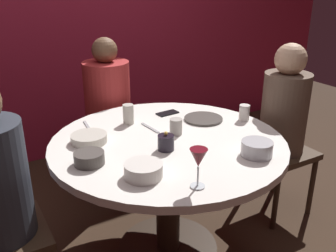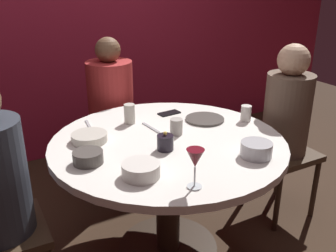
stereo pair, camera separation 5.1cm
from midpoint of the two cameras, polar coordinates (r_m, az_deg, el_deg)
The scene contains 18 objects.
ground_plane at distance 2.44m, azimuth -0.63°, elevation -18.19°, with size 8.00×8.00×0.00m, color #382619.
back_wall at distance 3.45m, azimuth -15.41°, elevation 16.69°, with size 6.00×0.10×2.60m, color maroon.
dining_table at distance 2.11m, azimuth -0.70°, elevation -6.10°, with size 1.28×1.28×0.74m.
seated_diner_back at distance 2.80m, azimuth -9.67°, elevation 3.98°, with size 0.40×0.40×1.17m.
seated_diner_right at distance 2.56m, azimuth 16.65°, elevation 1.85°, with size 0.40×0.40×1.19m.
candle_holder at distance 1.91m, azimuth -1.09°, elevation -2.52°, with size 0.08×0.08×0.10m.
wine_glass at distance 1.55m, azimuth 3.69°, elevation -5.12°, with size 0.08×0.08×0.18m.
dinner_plate at distance 2.32m, azimuth 4.76°, elevation 1.10°, with size 0.24×0.24×0.01m, color #4C4742.
cell_phone at distance 2.42m, azimuth -0.69°, elevation 1.97°, with size 0.07×0.14×0.01m, color black.
bowl_serving_large at distance 1.90m, azimuth 12.57°, elevation -3.34°, with size 0.16×0.16×0.07m, color #B7B7BC.
bowl_salad_center at distance 2.05m, azimuth -12.59°, elevation -1.84°, with size 0.19×0.19×0.05m, color beige.
bowl_small_white at distance 1.82m, azimuth -12.66°, elevation -4.79°, with size 0.14×0.14×0.06m, color #4C4742.
bowl_sauce_side at distance 1.67m, azimuth -4.62°, elevation -6.71°, with size 0.17×0.17×0.07m, color silver.
cup_near_candle at distance 2.34m, azimuth 10.88°, elevation 2.01°, with size 0.06×0.06×0.10m, color silver.
cup_by_left_diner at distance 2.26m, azimuth -6.69°, elevation 1.79°, with size 0.07×0.07×0.12m, color beige.
cup_by_right_diner at distance 2.09m, azimuth 0.51°, elevation -0.10°, with size 0.07×0.07×0.09m, color #B2ADA3.
fork_near_plate at distance 2.27m, azimuth -12.74°, elevation -0.05°, with size 0.02×0.18×0.01m, color #B7B7BC.
knife_near_plate at distance 2.19m, azimuth -3.39°, elevation -0.29°, with size 0.02×0.18×0.01m, color #B7B7BC.
Camera 1 is at (-0.94, -1.61, 1.57)m, focal length 40.18 mm.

